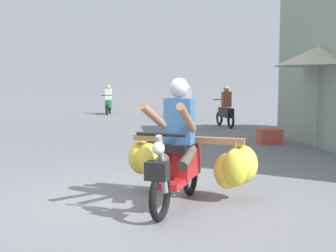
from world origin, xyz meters
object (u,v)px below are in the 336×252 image
object	(u,v)px
motorbike_distant_ahead_left	(108,102)
market_umbrella_near_shop	(318,56)
motorbike_distant_far_ahead	(188,104)
motorbike_main_loaded	(190,158)
motorbike_distant_ahead_right	(226,110)
produce_crate	(270,136)

from	to	relation	value
motorbike_distant_ahead_left	market_umbrella_near_shop	distance (m)	12.68
motorbike_distant_far_ahead	market_umbrella_near_shop	size ratio (longest dim) A/B	0.70
motorbike_distant_far_ahead	market_umbrella_near_shop	distance (m)	9.51
motorbike_main_loaded	market_umbrella_near_shop	world-z (taller)	market_umbrella_near_shop
motorbike_distant_ahead_left	motorbike_distant_ahead_right	bearing A→B (deg)	-58.04
motorbike_distant_ahead_right	produce_crate	size ratio (longest dim) A/B	2.89
motorbike_main_loaded	motorbike_distant_far_ahead	world-z (taller)	motorbike_main_loaded
motorbike_distant_ahead_left	produce_crate	bearing A→B (deg)	-68.28
motorbike_distant_ahead_left	market_umbrella_near_shop	bearing A→B (deg)	-66.36
motorbike_distant_ahead_right	motorbike_distant_far_ahead	size ratio (longest dim) A/B	1.00
motorbike_distant_far_ahead	motorbike_distant_ahead_left	bearing A→B (deg)	146.86
motorbike_main_loaded	motorbike_distant_ahead_right	distance (m)	9.54
motorbike_distant_ahead_left	produce_crate	size ratio (longest dim) A/B	2.89
motorbike_distant_ahead_right	market_umbrella_near_shop	bearing A→B (deg)	-79.33
motorbike_distant_ahead_left	produce_crate	distance (m)	11.49
motorbike_main_loaded	produce_crate	distance (m)	5.83
motorbike_main_loaded	produce_crate	size ratio (longest dim) A/B	3.23
motorbike_distant_ahead_right	motorbike_distant_ahead_left	bearing A→B (deg)	121.96
motorbike_main_loaded	motorbike_distant_ahead_left	xyz separation A→B (m)	(-1.43, 15.75, 0.01)
market_umbrella_near_shop	produce_crate	xyz separation A→B (m)	(-0.80, 0.86, -1.93)
motorbike_main_loaded	motorbike_distant_ahead_right	xyz separation A→B (m)	(2.69, 9.15, 0.01)
motorbike_distant_far_ahead	produce_crate	world-z (taller)	motorbike_distant_far_ahead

